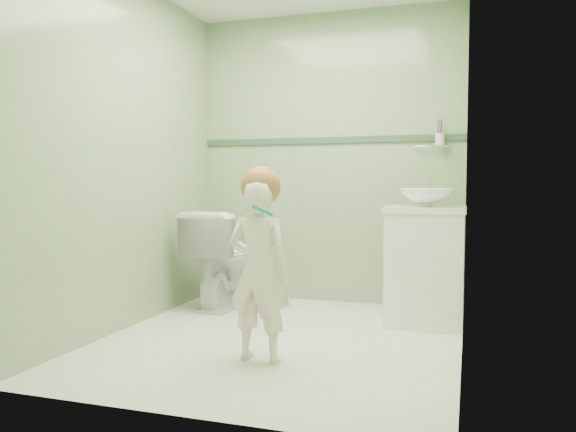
% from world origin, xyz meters
% --- Properties ---
extents(ground, '(2.50, 2.50, 0.00)m').
position_xyz_m(ground, '(0.00, 0.00, 0.00)').
color(ground, silver).
rests_on(ground, ground).
extents(room_shell, '(2.50, 2.54, 2.40)m').
position_xyz_m(room_shell, '(0.00, 0.00, 1.20)').
color(room_shell, '#7FAD7A').
rests_on(room_shell, ground).
extents(trim_stripe, '(2.20, 0.02, 0.05)m').
position_xyz_m(trim_stripe, '(0.00, 1.24, 1.35)').
color(trim_stripe, '#32533C').
rests_on(trim_stripe, room_shell).
extents(vanity, '(0.52, 0.50, 0.80)m').
position_xyz_m(vanity, '(0.84, 0.70, 0.40)').
color(vanity, silver).
rests_on(vanity, ground).
extents(counter, '(0.54, 0.52, 0.04)m').
position_xyz_m(counter, '(0.84, 0.70, 0.81)').
color(counter, white).
rests_on(counter, vanity).
extents(basin, '(0.37, 0.37, 0.13)m').
position_xyz_m(basin, '(0.84, 0.70, 0.89)').
color(basin, white).
rests_on(basin, counter).
extents(faucet, '(0.03, 0.13, 0.18)m').
position_xyz_m(faucet, '(0.84, 0.89, 0.97)').
color(faucet, silver).
rests_on(faucet, counter).
extents(cup_holder, '(0.26, 0.07, 0.21)m').
position_xyz_m(cup_holder, '(0.89, 1.18, 1.33)').
color(cup_holder, silver).
rests_on(cup_holder, room_shell).
extents(toilet, '(0.50, 0.80, 0.78)m').
position_xyz_m(toilet, '(-0.74, 0.80, 0.39)').
color(toilet, white).
rests_on(toilet, ground).
extents(toddler, '(0.38, 0.27, 1.01)m').
position_xyz_m(toddler, '(0.02, -0.43, 0.51)').
color(toddler, silver).
rests_on(toddler, ground).
extents(hair_cap, '(0.22, 0.22, 0.22)m').
position_xyz_m(hair_cap, '(0.02, -0.40, 0.98)').
color(hair_cap, '#A16337').
rests_on(hair_cap, toddler).
extents(teal_toothbrush, '(0.11, 0.13, 0.08)m').
position_xyz_m(teal_toothbrush, '(0.08, -0.56, 0.86)').
color(teal_toothbrush, '#038C86').
rests_on(teal_toothbrush, toddler).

